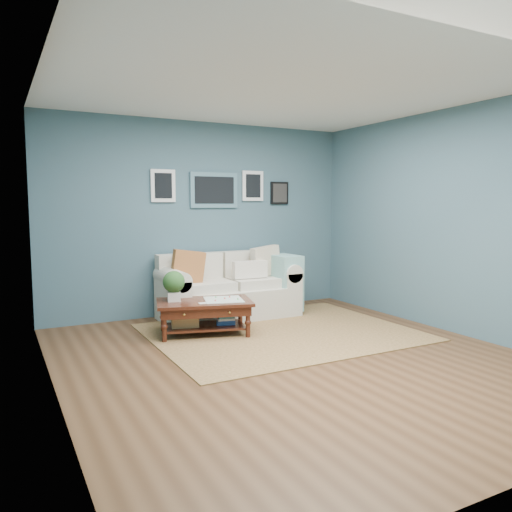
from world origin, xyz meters
TOP-DOWN VIEW (x-y plane):
  - room_shell at (0.01, 0.06)m, footprint 5.00×5.02m
  - area_rug at (0.39, 0.95)m, footprint 3.05×2.44m
  - loveseat at (0.26, 2.03)m, footprint 1.91×0.87m
  - coffee_table at (-0.53, 1.32)m, footprint 1.24×0.92m

SIDE VIEW (x-z plane):
  - area_rug at x=0.39m, z-range 0.00..0.01m
  - coffee_table at x=-0.53m, z-range -0.04..0.73m
  - loveseat at x=0.26m, z-range -0.09..0.89m
  - room_shell at x=0.01m, z-range 0.01..2.71m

